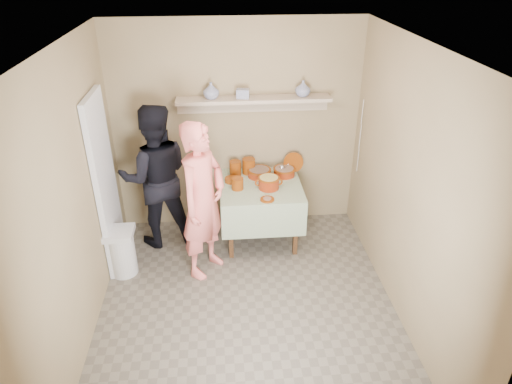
{
  "coord_description": "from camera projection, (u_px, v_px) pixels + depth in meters",
  "views": [
    {
      "loc": [
        -0.22,
        -3.51,
        3.29
      ],
      "look_at": [
        0.15,
        0.75,
        0.95
      ],
      "focal_mm": 32.0,
      "sensor_mm": 36.0,
      "label": 1
    }
  ],
  "objects": [
    {
      "name": "vase_right",
      "position": [
        303.0,
        88.0,
        5.28
      ],
      "size": [
        0.21,
        0.21,
        0.18
      ],
      "primitive_type": "imported",
      "rotation": [
        0.0,
        0.0,
        -0.21
      ],
      "color": "navy",
      "rests_on": "wall_shelf"
    },
    {
      "name": "cazuela_meat_a",
      "position": [
        259.0,
        172.0,
        5.6
      ],
      "size": [
        0.3,
        0.3,
        0.1
      ],
      "color": "#6E1704",
      "rests_on": "serving_table"
    },
    {
      "name": "person_helper",
      "position": [
        156.0,
        177.0,
        5.34
      ],
      "size": [
        0.95,
        0.79,
        1.76
      ],
      "primitive_type": "imported",
      "rotation": [
        0.0,
        0.0,
        -2.99
      ],
      "color": "black",
      "rests_on": "ground"
    },
    {
      "name": "propped_lid",
      "position": [
        293.0,
        162.0,
        5.7
      ],
      "size": [
        0.25,
        0.11,
        0.24
      ],
      "primitive_type": "cylinder",
      "rotation": [
        1.21,
        0.0,
        0.04
      ],
      "color": "#682B0A",
      "rests_on": "serving_table"
    },
    {
      "name": "empty_bowl",
      "position": [
        232.0,
        180.0,
        5.49
      ],
      "size": [
        0.17,
        0.17,
        0.05
      ],
      "primitive_type": "cylinder",
      "color": "#682B0A",
      "rests_on": "serving_table"
    },
    {
      "name": "wall_shelf",
      "position": [
        254.0,
        101.0,
        5.32
      ],
      "size": [
        1.8,
        0.25,
        0.21
      ],
      "color": "tan",
      "rests_on": "room_shell"
    },
    {
      "name": "tile_panel",
      "position": [
        106.0,
        185.0,
        4.91
      ],
      "size": [
        0.06,
        0.7,
        2.0
      ],
      "primitive_type": "cube",
      "color": "silver",
      "rests_on": "ground"
    },
    {
      "name": "vase_left",
      "position": [
        211.0,
        91.0,
        5.19
      ],
      "size": [
        0.23,
        0.23,
        0.19
      ],
      "primitive_type": "imported",
      "rotation": [
        0.0,
        0.0,
        0.36
      ],
      "color": "navy",
      "rests_on": "wall_shelf"
    },
    {
      "name": "cazuela_rice",
      "position": [
        269.0,
        182.0,
        5.31
      ],
      "size": [
        0.33,
        0.25,
        0.14
      ],
      "color": "#6E1704",
      "rests_on": "serving_table"
    },
    {
      "name": "serving_table",
      "position": [
        260.0,
        193.0,
        5.5
      ],
      "size": [
        0.97,
        0.97,
        0.76
      ],
      "color": "#4C2D16",
      "rests_on": "ground"
    },
    {
      "name": "cazuela_meat_b",
      "position": [
        284.0,
        171.0,
        5.62
      ],
      "size": [
        0.28,
        0.28,
        0.1
      ],
      "color": "#6E1704",
      "rests_on": "serving_table"
    },
    {
      "name": "plate_stack_a",
      "position": [
        235.0,
        168.0,
        5.6
      ],
      "size": [
        0.14,
        0.14,
        0.19
      ],
      "primitive_type": "cylinder",
      "color": "#682B0A",
      "rests_on": "serving_table"
    },
    {
      "name": "electrical_cord",
      "position": [
        360.0,
        137.0,
        5.47
      ],
      "size": [
        0.01,
        0.05,
        0.9
      ],
      "color": "silver",
      "rests_on": "wall_shelf"
    },
    {
      "name": "ceramic_box",
      "position": [
        243.0,
        94.0,
        5.23
      ],
      "size": [
        0.16,
        0.12,
        0.1
      ],
      "primitive_type": "cube",
      "rotation": [
        0.0,
        0.0,
        -0.15
      ],
      "color": "navy",
      "rests_on": "wall_shelf"
    },
    {
      "name": "bowl_stack",
      "position": [
        237.0,
        184.0,
        5.31
      ],
      "size": [
        0.14,
        0.14,
        0.14
      ],
      "primitive_type": "cylinder",
      "color": "#682B0A",
      "rests_on": "serving_table"
    },
    {
      "name": "room_shell",
      "position": [
        246.0,
        167.0,
        3.89
      ],
      "size": [
        3.04,
        3.54,
        2.62
      ],
      "color": "#8F7B57",
      "rests_on": "ground"
    },
    {
      "name": "trash_bin",
      "position": [
        122.0,
        252.0,
        5.06
      ],
      "size": [
        0.32,
        0.32,
        0.56
      ],
      "color": "silver",
      "rests_on": "ground"
    },
    {
      "name": "plate_stack_b",
      "position": [
        249.0,
        166.0,
        5.66
      ],
      "size": [
        0.16,
        0.16,
        0.19
      ],
      "primitive_type": "cylinder",
      "color": "#682B0A",
      "rests_on": "serving_table"
    },
    {
      "name": "ladle",
      "position": [
        282.0,
        167.0,
        5.6
      ],
      "size": [
        0.08,
        0.26,
        0.19
      ],
      "color": "silver",
      "rests_on": "cazuela_meat_b"
    },
    {
      "name": "front_plate",
      "position": [
        267.0,
        199.0,
        5.1
      ],
      "size": [
        0.16,
        0.16,
        0.03
      ],
      "color": "#682B0A",
      "rests_on": "serving_table"
    },
    {
      "name": "ground",
      "position": [
        248.0,
        309.0,
        4.67
      ],
      "size": [
        3.5,
        3.5,
        0.0
      ],
      "primitive_type": "plane",
      "color": "#625A4D",
      "rests_on": "ground"
    },
    {
      "name": "person_cook",
      "position": [
        203.0,
        201.0,
        4.83
      ],
      "size": [
        0.71,
        0.77,
        1.77
      ],
      "primitive_type": "imported",
      "rotation": [
        0.0,
        0.0,
        0.97
      ],
      "color": "#EC6C66",
      "rests_on": "ground"
    }
  ]
}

